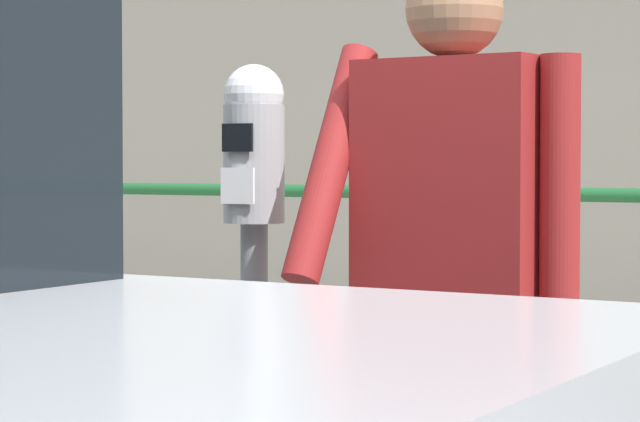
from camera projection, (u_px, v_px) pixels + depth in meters
parking_meter at (254, 238)px, 3.38m from camera, size 0.16×0.17×1.48m
pedestrian_at_meter at (452, 275)px, 3.11m from camera, size 0.63×0.40×1.70m
background_railing at (597, 266)px, 5.62m from camera, size 24.06×0.06×1.12m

